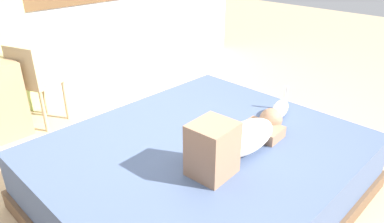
{
  "coord_description": "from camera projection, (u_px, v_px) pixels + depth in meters",
  "views": [
    {
      "loc": [
        -1.57,
        -1.42,
        1.78
      ],
      "look_at": [
        0.1,
        0.22,
        0.62
      ],
      "focal_mm": 33.23,
      "sensor_mm": 36.0,
      "label": 1
    }
  ],
  "objects": [
    {
      "name": "ground_plane",
      "position": [
        203.0,
        197.0,
        2.69
      ],
      "size": [
        16.0,
        16.0,
        0.0
      ],
      "primitive_type": "plane",
      "color": "tan"
    },
    {
      "name": "bed",
      "position": [
        202.0,
        171.0,
        2.6
      ],
      "size": [
        2.19,
        1.89,
        0.47
      ],
      "color": "brown",
      "rests_on": "ground"
    },
    {
      "name": "person_lying",
      "position": [
        238.0,
        139.0,
        2.33
      ],
      "size": [
        0.94,
        0.32,
        0.34
      ],
      "color": "silver",
      "rests_on": "bed"
    },
    {
      "name": "cat",
      "position": [
        280.0,
        110.0,
        2.83
      ],
      "size": [
        0.35,
        0.18,
        0.21
      ],
      "color": "silver",
      "rests_on": "bed"
    },
    {
      "name": "chair_by_desk",
      "position": [
        33.0,
        79.0,
        3.5
      ],
      "size": [
        0.49,
        0.49,
        0.86
      ],
      "color": "tan",
      "rests_on": "ground"
    }
  ]
}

